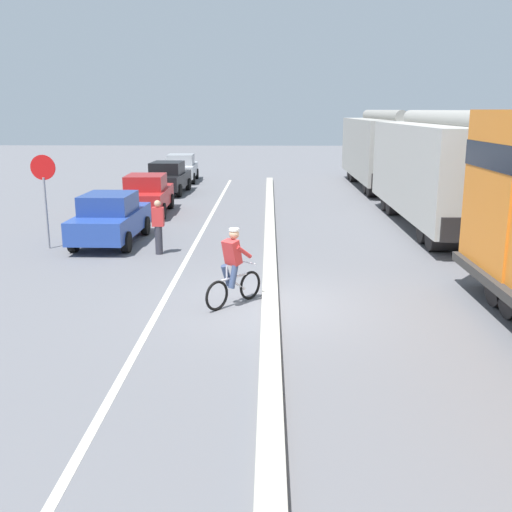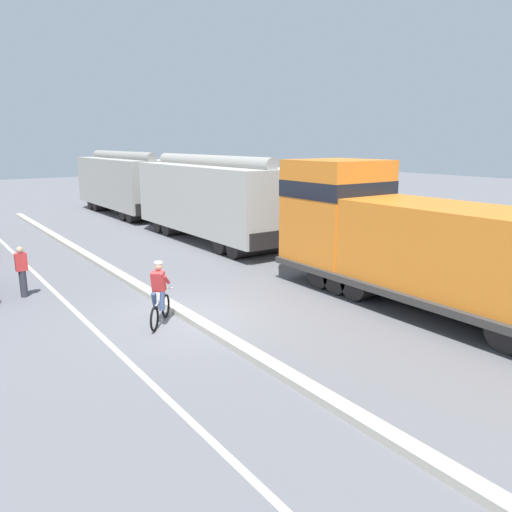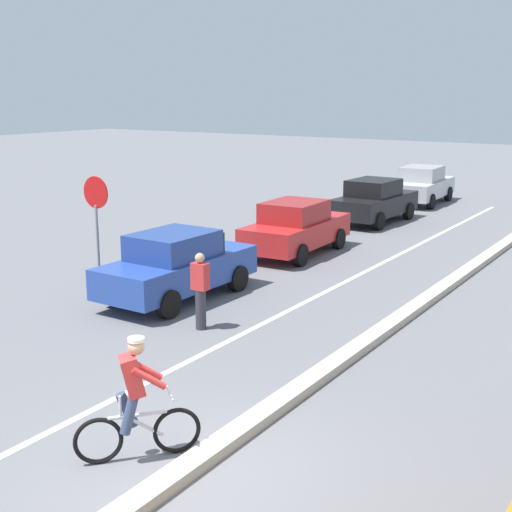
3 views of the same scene
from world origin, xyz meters
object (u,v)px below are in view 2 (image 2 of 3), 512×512
(locomotive, at_px, (422,248))
(pedestrian_by_cars, at_px, (22,271))
(hopper_car_lead, at_px, (211,199))
(hopper_car_middle, at_px, (123,183))
(cyclist, at_px, (159,295))

(locomotive, bearing_deg, pedestrian_by_cars, 140.09)
(hopper_car_lead, xyz_separation_m, hopper_car_middle, (0.00, 11.60, 0.00))
(cyclist, relative_size, pedestrian_by_cars, 1.06)
(pedestrian_by_cars, bearing_deg, hopper_car_middle, 59.61)
(hopper_car_middle, relative_size, pedestrian_by_cars, 6.54)
(hopper_car_middle, relative_size, cyclist, 6.18)
(locomotive, xyz_separation_m, cyclist, (-6.85, 3.09, -0.98))
(hopper_car_middle, bearing_deg, locomotive, -90.00)
(locomotive, height_order, cyclist, locomotive)
(locomotive, bearing_deg, hopper_car_middle, 90.00)
(hopper_car_lead, xyz_separation_m, cyclist, (-6.85, -9.07, -1.26))
(hopper_car_middle, distance_m, pedestrian_by_cars, 18.52)
(locomotive, bearing_deg, cyclist, 155.73)
(locomotive, relative_size, hopper_car_middle, 1.10)
(cyclist, bearing_deg, hopper_car_middle, 71.66)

